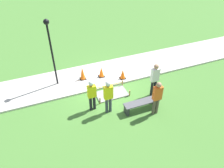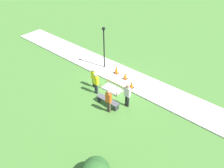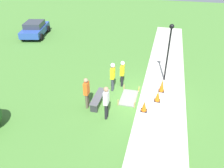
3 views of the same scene
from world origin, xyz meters
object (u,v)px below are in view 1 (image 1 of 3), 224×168
at_px(worker_supervisor, 108,94).
at_px(lamppost_near, 50,44).
at_px(traffic_cone_far_patch, 101,72).
at_px(bystander_in_gray_shirt, 155,78).
at_px(worker_assistant, 92,93).
at_px(bystander_in_orange_shirt, 157,96).
at_px(traffic_cone_near_patch, 123,74).
at_px(traffic_cone_sidewalk_edge, 82,73).
at_px(park_bench, 141,104).

xyz_separation_m(worker_supervisor, lamppost_near, (1.88, -3.02, 1.43)).
relative_size(traffic_cone_far_patch, bystander_in_gray_shirt, 0.34).
bearing_deg(bystander_in_gray_shirt, worker_assistant, -2.01).
distance_m(worker_assistant, bystander_in_gray_shirt, 3.27).
height_order(worker_supervisor, bystander_in_orange_shirt, worker_supervisor).
bearing_deg(traffic_cone_near_patch, worker_assistant, 35.90).
height_order(worker_supervisor, lamppost_near, lamppost_near).
height_order(traffic_cone_sidewalk_edge, park_bench, traffic_cone_sidewalk_edge).
bearing_deg(worker_supervisor, traffic_cone_sidewalk_edge, -81.28).
relative_size(traffic_cone_near_patch, bystander_in_gray_shirt, 0.32).
distance_m(traffic_cone_near_patch, traffic_cone_far_patch, 1.23).
bearing_deg(traffic_cone_near_patch, bystander_in_gray_shirt, 117.25).
bearing_deg(worker_supervisor, worker_assistant, -34.71).
relative_size(traffic_cone_far_patch, park_bench, 0.36).
height_order(park_bench, bystander_in_orange_shirt, bystander_in_orange_shirt).
bearing_deg(park_bench, traffic_cone_sidewalk_edge, -59.64).
xyz_separation_m(bystander_in_orange_shirt, lamppost_near, (3.89, -3.93, 1.49)).
bearing_deg(worker_supervisor, park_bench, 163.73).
bearing_deg(traffic_cone_sidewalk_edge, lamppost_near, -3.81).
height_order(traffic_cone_far_patch, park_bench, traffic_cone_far_patch).
relative_size(traffic_cone_near_patch, lamppost_near, 0.16).
distance_m(park_bench, bystander_in_orange_shirt, 0.97).
bearing_deg(park_bench, lamppost_near, -45.50).
xyz_separation_m(bystander_in_gray_shirt, lamppost_near, (4.50, -2.69, 1.46)).
distance_m(worker_assistant, bystander_in_orange_shirt, 2.98).
xyz_separation_m(traffic_cone_near_patch, worker_supervisor, (1.69, 2.14, 0.71)).
bearing_deg(traffic_cone_near_patch, bystander_in_orange_shirt, 95.98).
distance_m(worker_supervisor, worker_assistant, 0.79).
xyz_separation_m(park_bench, worker_supervisor, (1.53, -0.45, 0.76)).
height_order(park_bench, worker_supervisor, worker_supervisor).
bearing_deg(bystander_in_orange_shirt, worker_supervisor, -24.46).
height_order(traffic_cone_sidewalk_edge, worker_supervisor, worker_supervisor).
relative_size(traffic_cone_far_patch, bystander_in_orange_shirt, 0.35).
bearing_deg(traffic_cone_near_patch, park_bench, 86.44).
height_order(worker_assistant, bystander_in_gray_shirt, bystander_in_gray_shirt).
relative_size(traffic_cone_sidewalk_edge, bystander_in_orange_shirt, 0.44).
height_order(traffic_cone_near_patch, worker_assistant, worker_assistant).
height_order(bystander_in_gray_shirt, lamppost_near, lamppost_near).
xyz_separation_m(traffic_cone_sidewalk_edge, bystander_in_gray_shirt, (-3.06, 2.59, 0.58)).
height_order(traffic_cone_far_patch, bystander_in_gray_shirt, bystander_in_gray_shirt).
height_order(traffic_cone_far_patch, traffic_cone_sidewalk_edge, traffic_cone_sidewalk_edge).
relative_size(park_bench, lamppost_near, 0.48).
xyz_separation_m(traffic_cone_sidewalk_edge, park_bench, (-1.97, 3.37, -0.15)).
bearing_deg(park_bench, worker_assistant, -22.36).
distance_m(traffic_cone_far_patch, traffic_cone_sidewalk_edge, 1.08).
distance_m(bystander_in_gray_shirt, lamppost_near, 5.44).
distance_m(traffic_cone_far_patch, lamppost_near, 3.29).
bearing_deg(traffic_cone_far_patch, park_bench, 105.81).
height_order(traffic_cone_near_patch, traffic_cone_sidewalk_edge, traffic_cone_sidewalk_edge).
bearing_deg(bystander_in_orange_shirt, park_bench, -44.20).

